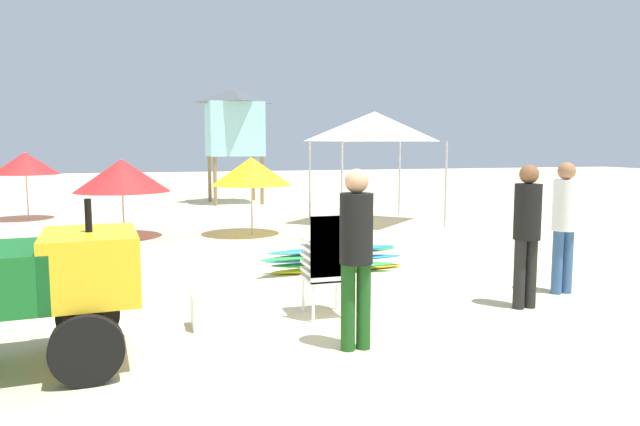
{
  "coord_description": "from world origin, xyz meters",
  "views": [
    {
      "loc": [
        -1.8,
        -5.22,
        1.97
      ],
      "look_at": [
        0.53,
        2.39,
        1.06
      ],
      "focal_mm": 33.0,
      "sensor_mm": 36.0,
      "label": 1
    }
  ],
  "objects_px": {
    "beach_umbrella_far": "(251,171)",
    "lifeguard_tower": "(234,122)",
    "stacked_plastic_chairs": "(328,254)",
    "surfboard_pile": "(334,259)",
    "beach_umbrella_left": "(25,163)",
    "beach_umbrella_mid": "(122,175)",
    "lifeguard_near_left": "(564,218)",
    "lifeguard_near_right": "(527,226)",
    "popup_canopy": "(374,127)",
    "cooler_box": "(220,309)",
    "lifeguard_near_center": "(356,246)"
  },
  "relations": [
    {
      "from": "beach_umbrella_left",
      "to": "beach_umbrella_mid",
      "type": "bearing_deg",
      "value": -58.04
    },
    {
      "from": "stacked_plastic_chairs",
      "to": "lifeguard_tower",
      "type": "height_order",
      "value": "lifeguard_tower"
    },
    {
      "from": "beach_umbrella_left",
      "to": "beach_umbrella_mid",
      "type": "distance_m",
      "value": 4.78
    },
    {
      "from": "lifeguard_near_right",
      "to": "beach_umbrella_left",
      "type": "xyz_separation_m",
      "value": [
        -7.32,
        11.26,
        0.5
      ]
    },
    {
      "from": "surfboard_pile",
      "to": "beach_umbrella_far",
      "type": "xyz_separation_m",
      "value": [
        -0.53,
        4.17,
        1.21
      ]
    },
    {
      "from": "stacked_plastic_chairs",
      "to": "surfboard_pile",
      "type": "bearing_deg",
      "value": 69.99
    },
    {
      "from": "cooler_box",
      "to": "surfboard_pile",
      "type": "bearing_deg",
      "value": 48.03
    },
    {
      "from": "lifeguard_near_right",
      "to": "beach_umbrella_mid",
      "type": "distance_m",
      "value": 8.67
    },
    {
      "from": "beach_umbrella_left",
      "to": "beach_umbrella_far",
      "type": "xyz_separation_m",
      "value": [
        5.24,
        -4.44,
        -0.09
      ]
    },
    {
      "from": "beach_umbrella_far",
      "to": "lifeguard_near_left",
      "type": "bearing_deg",
      "value": -64.64
    },
    {
      "from": "lifeguard_near_center",
      "to": "lifeguard_near_right",
      "type": "height_order",
      "value": "lifeguard_near_center"
    },
    {
      "from": "lifeguard_near_right",
      "to": "lifeguard_near_left",
      "type": "bearing_deg",
      "value": 26.86
    },
    {
      "from": "lifeguard_near_right",
      "to": "popup_canopy",
      "type": "xyz_separation_m",
      "value": [
        1.28,
        7.98,
        1.44
      ]
    },
    {
      "from": "stacked_plastic_chairs",
      "to": "lifeguard_near_center",
      "type": "xyz_separation_m",
      "value": [
        -0.07,
        -1.08,
        0.27
      ]
    },
    {
      "from": "surfboard_pile",
      "to": "beach_umbrella_left",
      "type": "xyz_separation_m",
      "value": [
        -5.77,
        8.6,
        1.3
      ]
    },
    {
      "from": "beach_umbrella_left",
      "to": "cooler_box",
      "type": "relative_size",
      "value": 3.0
    },
    {
      "from": "lifeguard_near_left",
      "to": "popup_canopy",
      "type": "xyz_separation_m",
      "value": [
        0.36,
        7.51,
        1.43
      ]
    },
    {
      "from": "lifeguard_near_right",
      "to": "popup_canopy",
      "type": "height_order",
      "value": "popup_canopy"
    },
    {
      "from": "lifeguard_near_left",
      "to": "beach_umbrella_left",
      "type": "height_order",
      "value": "beach_umbrella_left"
    },
    {
      "from": "surfboard_pile",
      "to": "beach_umbrella_far",
      "type": "height_order",
      "value": "beach_umbrella_far"
    },
    {
      "from": "cooler_box",
      "to": "lifeguard_near_center",
      "type": "bearing_deg",
      "value": -43.61
    },
    {
      "from": "surfboard_pile",
      "to": "lifeguard_tower",
      "type": "distance_m",
      "value": 11.85
    },
    {
      "from": "beach_umbrella_left",
      "to": "beach_umbrella_far",
      "type": "height_order",
      "value": "beach_umbrella_left"
    },
    {
      "from": "lifeguard_tower",
      "to": "cooler_box",
      "type": "relative_size",
      "value": 6.45
    },
    {
      "from": "lifeguard_near_center",
      "to": "beach_umbrella_far",
      "type": "bearing_deg",
      "value": 87.05
    },
    {
      "from": "stacked_plastic_chairs",
      "to": "beach_umbrella_left",
      "type": "relative_size",
      "value": 0.72
    },
    {
      "from": "beach_umbrella_left",
      "to": "lifeguard_near_right",
      "type": "bearing_deg",
      "value": -56.96
    },
    {
      "from": "lifeguard_near_center",
      "to": "beach_umbrella_far",
      "type": "xyz_separation_m",
      "value": [
        0.39,
        7.6,
        0.4
      ]
    },
    {
      "from": "beach_umbrella_far",
      "to": "lifeguard_tower",
      "type": "bearing_deg",
      "value": 83.92
    },
    {
      "from": "lifeguard_near_left",
      "to": "beach_umbrella_mid",
      "type": "height_order",
      "value": "lifeguard_near_left"
    },
    {
      "from": "lifeguard_near_left",
      "to": "beach_umbrella_left",
      "type": "bearing_deg",
      "value": 127.39
    },
    {
      "from": "lifeguard_near_center",
      "to": "beach_umbrella_left",
      "type": "bearing_deg",
      "value": 111.93
    },
    {
      "from": "stacked_plastic_chairs",
      "to": "beach_umbrella_far",
      "type": "bearing_deg",
      "value": 87.14
    },
    {
      "from": "lifeguard_near_left",
      "to": "lifeguard_tower",
      "type": "distance_m",
      "value": 14.05
    },
    {
      "from": "stacked_plastic_chairs",
      "to": "lifeguard_near_left",
      "type": "height_order",
      "value": "lifeguard_near_left"
    },
    {
      "from": "cooler_box",
      "to": "popup_canopy",
      "type": "bearing_deg",
      "value": 57.19
    },
    {
      "from": "lifeguard_near_left",
      "to": "lifeguard_near_center",
      "type": "height_order",
      "value": "lifeguard_near_left"
    },
    {
      "from": "popup_canopy",
      "to": "beach_umbrella_mid",
      "type": "xyz_separation_m",
      "value": [
        -6.08,
        -0.77,
        -1.11
      ]
    },
    {
      "from": "lifeguard_tower",
      "to": "beach_umbrella_left",
      "type": "distance_m",
      "value": 6.83
    },
    {
      "from": "cooler_box",
      "to": "stacked_plastic_chairs",
      "type": "bearing_deg",
      "value": -1.57
    },
    {
      "from": "lifeguard_near_left",
      "to": "beach_umbrella_left",
      "type": "xyz_separation_m",
      "value": [
        -8.25,
        10.79,
        0.49
      ]
    },
    {
      "from": "lifeguard_near_left",
      "to": "lifeguard_tower",
      "type": "bearing_deg",
      "value": 99.18
    },
    {
      "from": "popup_canopy",
      "to": "lifeguard_tower",
      "type": "relative_size",
      "value": 0.73
    },
    {
      "from": "beach_umbrella_left",
      "to": "cooler_box",
      "type": "bearing_deg",
      "value": -71.38
    },
    {
      "from": "stacked_plastic_chairs",
      "to": "cooler_box",
      "type": "bearing_deg",
      "value": 178.43
    },
    {
      "from": "lifeguard_near_left",
      "to": "cooler_box",
      "type": "xyz_separation_m",
      "value": [
        -4.57,
        -0.13,
        -0.82
      ]
    },
    {
      "from": "lifeguard_tower",
      "to": "lifeguard_near_right",
      "type": "bearing_deg",
      "value": -84.78
    },
    {
      "from": "surfboard_pile",
      "to": "lifeguard_near_center",
      "type": "height_order",
      "value": "lifeguard_near_center"
    },
    {
      "from": "lifeguard_near_right",
      "to": "cooler_box",
      "type": "relative_size",
      "value": 2.91
    },
    {
      "from": "beach_umbrella_left",
      "to": "beach_umbrella_mid",
      "type": "xyz_separation_m",
      "value": [
        2.53,
        -4.05,
        -0.16
      ]
    }
  ]
}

